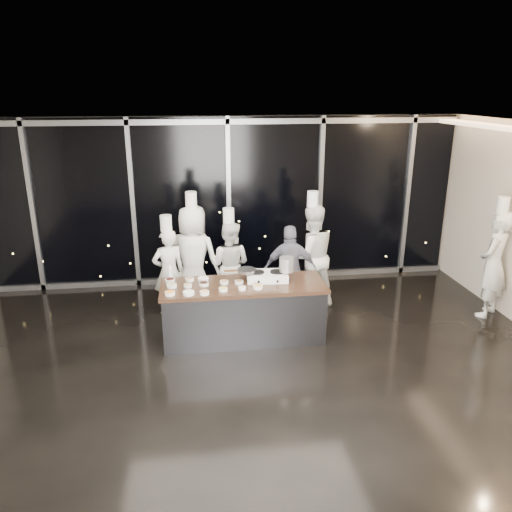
# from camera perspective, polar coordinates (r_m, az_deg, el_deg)

# --- Properties ---
(ground) EXTENTS (9.00, 9.00, 0.00)m
(ground) POSITION_cam_1_polar(r_m,az_deg,el_deg) (7.06, -0.59, -12.72)
(ground) COLOR black
(ground) RESTS_ON ground
(room_shell) EXTENTS (9.02, 7.02, 3.21)m
(room_shell) POSITION_cam_1_polar(r_m,az_deg,el_deg) (6.22, 0.95, 5.34)
(room_shell) COLOR beige
(room_shell) RESTS_ON ground
(window_wall) EXTENTS (8.90, 0.11, 3.20)m
(window_wall) POSITION_cam_1_polar(r_m,az_deg,el_deg) (9.67, -3.16, 6.19)
(window_wall) COLOR black
(window_wall) RESTS_ON ground
(demo_counter) EXTENTS (2.46, 0.86, 0.90)m
(demo_counter) POSITION_cam_1_polar(r_m,az_deg,el_deg) (7.64, -1.45, -6.33)
(demo_counter) COLOR #343439
(demo_counter) RESTS_ON ground
(stove) EXTENTS (0.64, 0.43, 0.14)m
(stove) POSITION_cam_1_polar(r_m,az_deg,el_deg) (7.59, 1.28, -2.30)
(stove) COLOR white
(stove) RESTS_ON demo_counter
(frying_pan) EXTENTS (0.49, 0.30, 0.05)m
(frying_pan) POSITION_cam_1_polar(r_m,az_deg,el_deg) (7.53, -1.15, -1.67)
(frying_pan) COLOR gray
(frying_pan) RESTS_ON stove
(stock_pot) EXTENTS (0.23, 0.23, 0.22)m
(stock_pot) POSITION_cam_1_polar(r_m,az_deg,el_deg) (7.55, 3.51, -0.96)
(stock_pot) COLOR #B6B6B8
(stock_pot) RESTS_ON stove
(prep_bowls) EXTENTS (1.43, 0.70, 0.05)m
(prep_bowls) POSITION_cam_1_polar(r_m,az_deg,el_deg) (7.38, -6.11, -3.38)
(prep_bowls) COLOR white
(prep_bowls) RESTS_ON demo_counter
(squeeze_bottle) EXTENTS (0.07, 0.07, 0.25)m
(squeeze_bottle) POSITION_cam_1_polar(r_m,az_deg,el_deg) (7.71, -9.80, -1.83)
(squeeze_bottle) COLOR white
(squeeze_bottle) RESTS_ON demo_counter
(chef_far_left) EXTENTS (0.63, 0.51, 1.73)m
(chef_far_left) POSITION_cam_1_polar(r_m,az_deg,el_deg) (8.48, -9.94, -1.67)
(chef_far_left) COLOR white
(chef_far_left) RESTS_ON ground
(chef_left) EXTENTS (1.05, 0.89, 2.06)m
(chef_left) POSITION_cam_1_polar(r_m,az_deg,el_deg) (8.61, -7.16, -0.15)
(chef_left) COLOR white
(chef_left) RESTS_ON ground
(chef_center) EXTENTS (0.92, 0.82, 1.77)m
(chef_center) POSITION_cam_1_polar(r_m,az_deg,el_deg) (8.66, -3.06, -0.91)
(chef_center) COLOR white
(chef_center) RESTS_ON ground
(guest) EXTENTS (0.93, 0.45, 1.53)m
(guest) POSITION_cam_1_polar(r_m,az_deg,el_deg) (8.45, 3.93, -1.55)
(guest) COLOR black
(guest) RESTS_ON ground
(chef_right) EXTENTS (1.00, 0.84, 2.05)m
(chef_right) POSITION_cam_1_polar(r_m,az_deg,el_deg) (8.71, 6.26, 0.05)
(chef_right) COLOR white
(chef_right) RESTS_ON ground
(chef_side) EXTENTS (0.79, 0.76, 2.05)m
(chef_side) POSITION_cam_1_polar(r_m,az_deg,el_deg) (9.14, 25.49, -0.77)
(chef_side) COLOR white
(chef_side) RESTS_ON ground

